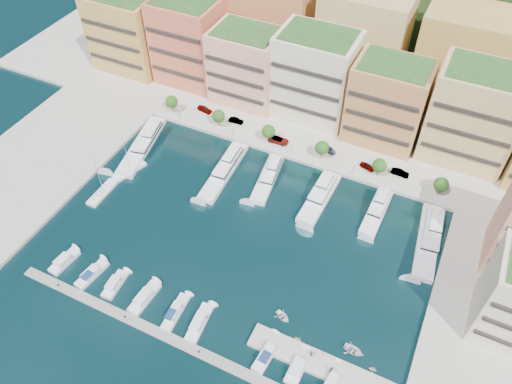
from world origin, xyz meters
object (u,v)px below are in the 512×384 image
lamppost_4 (422,188)px  cruiser_5 (199,323)px  yacht_3 (269,176)px  tender_2 (354,351)px  tree_3 (322,148)px  cruiser_8 (297,368)px  sailboat_2 (130,171)px  tender_0 (283,317)px  tree_2 (268,131)px  yacht_2 (225,168)px  cruiser_0 (64,262)px  cruiser_7 (267,354)px  lamppost_2 (291,147)px  cruiser_2 (115,285)px  cruiser_1 (92,274)px  car_3 (328,149)px  sailboat_1 (102,193)px  car_5 (400,173)px  tree_0 (172,102)px  cruiser_4 (175,312)px  yacht_6 (429,237)px  car_1 (236,121)px  tree_5 (441,184)px  lamppost_3 (354,167)px  car_0 (205,109)px  yacht_5 (377,210)px  tender_1 (298,339)px  tender_3 (373,369)px  tree_1 (218,116)px  yacht_4 (320,195)px  yacht_0 (144,143)px  cruiser_9 (331,383)px  lamppost_0 (179,112)px  person_0 (311,353)px  tree_4 (379,165)px  car_2 (279,140)px  car_4 (367,166)px  lamppost_1 (233,129)px  cruiser_3 (144,298)px

lamppost_4 → cruiser_5: bearing=-120.7°
yacht_3 → tender_2: (35.85, -37.05, -0.77)m
tree_3 → cruiser_8: (17.07, -58.08, -4.20)m
sailboat_2 → tender_0: sailboat_2 is taller
tree_2 → yacht_2: size_ratio=0.24×
cruiser_0 → cruiser_7: 51.47m
lamppost_2 → cruiser_2: 58.90m
cruiser_1 → car_3: 70.49m
tree_2 → sailboat_1: bearing=-130.0°
lamppost_2 → tender_0: (17.98, -46.80, -3.45)m
cruiser_8 → car_5: bearing=86.0°
tree_0 → cruiser_4: (37.14, -58.12, -4.17)m
yacht_6 → car_1: yacht_6 is taller
yacht_6 → car_5: bearing=123.1°
tree_5 → car_1: tree_5 is taller
lamppost_3 → car_0: 49.83m
tree_0 → yacht_5: bearing=-10.0°
tender_1 → tender_3: (15.56, 0.46, 0.01)m
tree_1 → sailboat_2: sailboat_2 is taller
car_1 → car_5: bearing=-95.1°
yacht_4 → car_1: yacht_4 is taller
yacht_0 → yacht_5: size_ratio=1.57×
lamppost_2 → cruiser_9: (32.04, -55.79, -3.28)m
lamppost_2 → yacht_3: size_ratio=0.23×
lamppost_0 → cruiser_4: (33.14, -55.82, -3.26)m
tree_2 → cruiser_8: bearing=-60.3°
tender_1 → tender_0: tender_1 is taller
tender_1 → person_0: person_0 is taller
lamppost_0 → cruiser_9: 88.05m
yacht_6 → sailboat_1: bearing=-164.9°
lamppost_0 → yacht_3: bearing=-17.2°
lamppost_3 → cruiser_7: bearing=-89.4°
tree_4 → cruiser_2: (-42.64, -58.08, -4.20)m
cruiser_0 → car_2: car_2 is taller
lamppost_4 → cruiser_7: 58.57m
car_2 → tender_3: bearing=-142.2°
cruiser_8 → car_4: 59.82m
sailboat_1 → car_2: bearing=48.3°
tree_4 → lamppost_4: bearing=-10.9°
cruiser_4 → cruiser_9: bearing=0.1°
tree_5 → sailboat_1: (-78.72, -36.60, -4.44)m
cruiser_7 → car_3: 62.59m
lamppost_1 → cruiser_3: bearing=-82.6°
yacht_0 → lamppost_4: bearing=10.3°
cruiser_3 → person_0: person_0 is taller
cruiser_3 → cruiser_9: size_ratio=1.08×
cruiser_5 → person_0: 23.89m
lamppost_4 → yacht_5: bearing=-131.3°
lamppost_4 → tree_3: bearing=175.3°
tree_5 → car_5: bearing=164.8°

